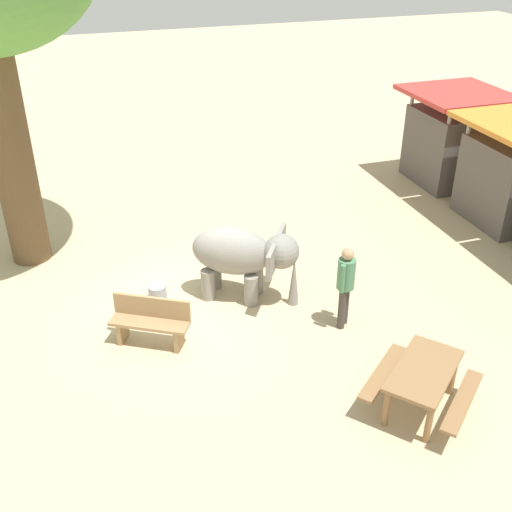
{
  "coord_description": "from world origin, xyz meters",
  "views": [
    {
      "loc": [
        9.96,
        -1.77,
        6.81
      ],
      "look_at": [
        0.01,
        1.5,
        0.8
      ],
      "focal_mm": 43.19,
      "sensor_mm": 36.0,
      "label": 1
    }
  ],
  "objects_px": {
    "person_handler": "(346,282)",
    "picnic_table_near": "(423,379)",
    "elephant": "(243,255)",
    "wooden_bench": "(151,320)",
    "market_stall_red": "(451,142)",
    "feed_bucket": "(158,293)"
  },
  "relations": [
    {
      "from": "person_handler",
      "to": "wooden_bench",
      "type": "height_order",
      "value": "person_handler"
    },
    {
      "from": "elephant",
      "to": "person_handler",
      "type": "xyz_separation_m",
      "value": [
        1.48,
        1.46,
        -0.0
      ]
    },
    {
      "from": "market_stall_red",
      "to": "feed_bucket",
      "type": "bearing_deg",
      "value": -68.57
    },
    {
      "from": "picnic_table_near",
      "to": "market_stall_red",
      "type": "relative_size",
      "value": 0.83
    },
    {
      "from": "picnic_table_near",
      "to": "market_stall_red",
      "type": "bearing_deg",
      "value": -165.86
    },
    {
      "from": "elephant",
      "to": "market_stall_red",
      "type": "height_order",
      "value": "market_stall_red"
    },
    {
      "from": "feed_bucket",
      "to": "picnic_table_near",
      "type": "bearing_deg",
      "value": 37.71
    },
    {
      "from": "person_handler",
      "to": "feed_bucket",
      "type": "xyz_separation_m",
      "value": [
        -1.9,
        -3.1,
        -0.79
      ]
    },
    {
      "from": "person_handler",
      "to": "wooden_bench",
      "type": "bearing_deg",
      "value": 34.32
    },
    {
      "from": "elephant",
      "to": "wooden_bench",
      "type": "bearing_deg",
      "value": -123.75
    },
    {
      "from": "picnic_table_near",
      "to": "market_stall_red",
      "type": "xyz_separation_m",
      "value": [
        -7.7,
        5.5,
        0.55
      ]
    },
    {
      "from": "person_handler",
      "to": "feed_bucket",
      "type": "bearing_deg",
      "value": 12.68
    },
    {
      "from": "wooden_bench",
      "to": "elephant",
      "type": "bearing_deg",
      "value": -125.43
    },
    {
      "from": "wooden_bench",
      "to": "picnic_table_near",
      "type": "xyz_separation_m",
      "value": [
        2.95,
        3.62,
        0.12
      ]
    },
    {
      "from": "picnic_table_near",
      "to": "market_stall_red",
      "type": "distance_m",
      "value": 9.48
    },
    {
      "from": "person_handler",
      "to": "picnic_table_near",
      "type": "relative_size",
      "value": 0.77
    },
    {
      "from": "wooden_bench",
      "to": "feed_bucket",
      "type": "bearing_deg",
      "value": -74.04
    },
    {
      "from": "wooden_bench",
      "to": "feed_bucket",
      "type": "relative_size",
      "value": 3.92
    },
    {
      "from": "wooden_bench",
      "to": "market_stall_red",
      "type": "xyz_separation_m",
      "value": [
        -4.75,
        9.13,
        0.67
      ]
    },
    {
      "from": "elephant",
      "to": "wooden_bench",
      "type": "xyz_separation_m",
      "value": [
        0.89,
        -1.97,
        -0.48
      ]
    },
    {
      "from": "picnic_table_near",
      "to": "wooden_bench",
      "type": "bearing_deg",
      "value": -79.49
    },
    {
      "from": "person_handler",
      "to": "market_stall_red",
      "type": "height_order",
      "value": "market_stall_red"
    }
  ]
}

